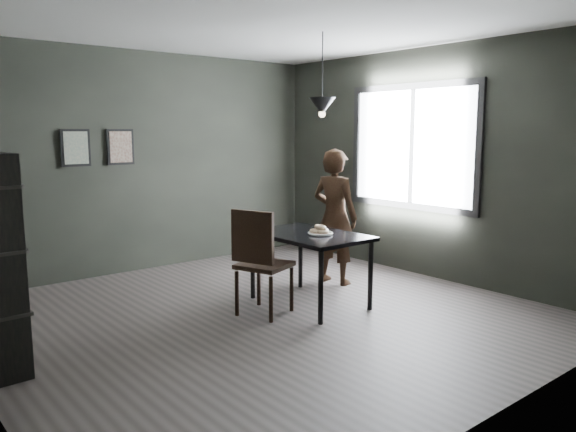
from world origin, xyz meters
TOP-DOWN VIEW (x-y plane):
  - ground at (0.00, 0.00)m, footprint 5.00×5.00m
  - back_wall at (0.00, 2.50)m, footprint 5.00×0.10m
  - ceiling at (0.00, 0.00)m, footprint 5.00×5.00m
  - window_assembly at (2.47, 0.20)m, footprint 0.04×1.96m
  - cafe_table at (0.60, 0.00)m, footprint 0.80×1.20m
  - white_plate at (0.64, -0.11)m, footprint 0.23×0.23m
  - donut_pile at (0.64, -0.11)m, footprint 0.21×0.21m
  - woman at (1.38, 0.43)m, footprint 0.51×0.65m
  - wood_chair at (-0.04, 0.01)m, footprint 0.59×0.59m
  - pendant_lamp at (0.85, 0.10)m, footprint 0.28×0.28m
  - framed_print_left at (-0.90, 2.47)m, footprint 0.34×0.04m
  - framed_print_right at (-0.35, 2.47)m, footprint 0.34×0.04m

SIDE VIEW (x-z plane):
  - ground at x=0.00m, z-range 0.00..0.00m
  - wood_chair at x=-0.04m, z-range 0.07..1.13m
  - cafe_table at x=0.60m, z-range 0.30..1.05m
  - white_plate at x=0.64m, z-range 0.75..0.76m
  - donut_pile at x=0.64m, z-range 0.75..0.84m
  - woman at x=1.38m, z-range 0.00..1.59m
  - back_wall at x=0.00m, z-range 0.00..2.80m
  - window_assembly at x=2.47m, z-range 0.82..2.38m
  - framed_print_left at x=-0.90m, z-range 1.38..1.82m
  - framed_print_right at x=-0.35m, z-range 1.38..1.82m
  - pendant_lamp at x=0.85m, z-range 1.62..2.48m
  - ceiling at x=0.00m, z-range 2.79..2.81m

